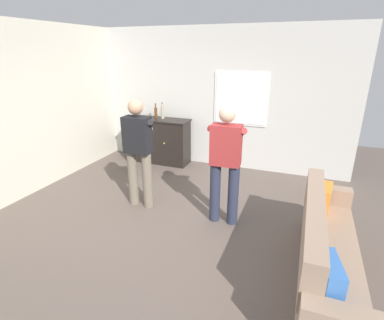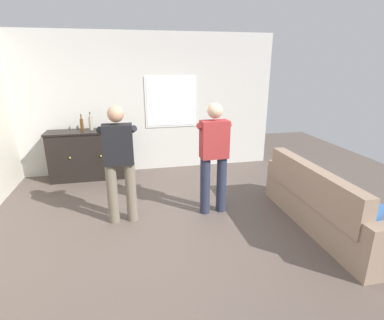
# 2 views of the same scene
# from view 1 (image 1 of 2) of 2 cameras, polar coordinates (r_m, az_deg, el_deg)

# --- Properties ---
(ground) EXTENTS (10.40, 10.40, 0.00)m
(ground) POSITION_cam_1_polar(r_m,az_deg,el_deg) (4.37, -5.08, -12.27)
(ground) COLOR brown
(wall_back_with_window) EXTENTS (5.20, 0.15, 2.80)m
(wall_back_with_window) POSITION_cam_1_polar(r_m,az_deg,el_deg) (6.24, 5.62, 11.46)
(wall_back_with_window) COLOR beige
(wall_back_with_window) RESTS_ON ground
(wall_side_left) EXTENTS (0.12, 5.20, 2.80)m
(wall_side_left) POSITION_cam_1_polar(r_m,az_deg,el_deg) (5.52, -31.44, 7.48)
(wall_side_left) COLOR beige
(wall_side_left) RESTS_ON ground
(couch) EXTENTS (0.57, 2.32, 0.90)m
(couch) POSITION_cam_1_polar(r_m,az_deg,el_deg) (3.56, 23.98, -15.86)
(couch) COLOR gray
(couch) RESTS_ON ground
(sideboard_cabinet) EXTENTS (1.44, 0.49, 0.97)m
(sideboard_cabinet) POSITION_cam_1_polar(r_m,az_deg,el_deg) (6.59, -6.61, 3.74)
(sideboard_cabinet) COLOR black
(sideboard_cabinet) RESTS_ON ground
(bottle_wine_green) EXTENTS (0.06, 0.06, 0.31)m
(bottle_wine_green) POSITION_cam_1_polar(r_m,az_deg,el_deg) (6.52, -6.91, 9.00)
(bottle_wine_green) COLOR #593314
(bottle_wine_green) RESTS_ON sideboard_cabinet
(bottle_liquor_amber) EXTENTS (0.07, 0.07, 0.34)m
(bottle_liquor_amber) POSITION_cam_1_polar(r_m,az_deg,el_deg) (6.43, -5.65, 9.04)
(bottle_liquor_amber) COLOR gray
(bottle_liquor_amber) RESTS_ON sideboard_cabinet
(person_standing_left) EXTENTS (0.56, 0.47, 1.68)m
(person_standing_left) POSITION_cam_1_polar(r_m,az_deg,el_deg) (4.59, -10.16, 2.09)
(person_standing_left) COLOR #6B6051
(person_standing_left) RESTS_ON ground
(person_standing_right) EXTENTS (0.56, 0.48, 1.68)m
(person_standing_right) POSITION_cam_1_polar(r_m,az_deg,el_deg) (4.07, 6.40, -0.05)
(person_standing_right) COLOR #282D42
(person_standing_right) RESTS_ON ground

